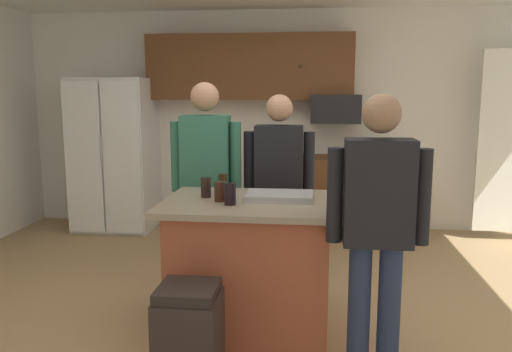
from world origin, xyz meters
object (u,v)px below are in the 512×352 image
at_px(person_host_foreground, 377,219).
at_px(microwave_over_range, 335,109).
at_px(refrigerator, 115,155).
at_px(glass_stout_tall, 230,194).
at_px(person_guest_left, 279,181).
at_px(glass_pilsner, 223,183).
at_px(serving_tray, 279,196).
at_px(trash_bin, 189,339).
at_px(glass_dark_ale, 206,187).
at_px(kitchen_island, 251,267).
at_px(person_guest_right, 206,174).
at_px(tumbler_amber, 220,191).

bearing_deg(person_host_foreground, microwave_over_range, -57.86).
relative_size(refrigerator, glass_stout_tall, 12.79).
distance_m(person_guest_left, glass_pilsner, 0.64).
distance_m(glass_stout_tall, serving_tray, 0.37).
xyz_separation_m(refrigerator, trash_bin, (1.71, -3.28, -0.60)).
distance_m(refrigerator, glass_dark_ale, 2.98).
xyz_separation_m(glass_dark_ale, trash_bin, (0.06, -0.79, -0.70)).
xyz_separation_m(microwave_over_range, person_guest_left, (-0.51, -1.90, -0.52)).
distance_m(kitchen_island, person_guest_left, 0.92).
relative_size(person_guest_right, glass_dark_ale, 12.51).
relative_size(glass_stout_tall, serving_tray, 0.32).
bearing_deg(person_guest_left, serving_tray, 13.88).
bearing_deg(tumbler_amber, person_host_foreground, -22.21).
relative_size(glass_dark_ale, serving_tray, 0.31).
xyz_separation_m(tumbler_amber, glass_dark_ale, (-0.12, 0.12, 0.00)).
xyz_separation_m(glass_dark_ale, serving_tray, (0.50, -0.00, -0.05)).
bearing_deg(person_guest_right, kitchen_island, 0.00).
distance_m(person_guest_left, trash_bin, 1.67).
distance_m(microwave_over_range, person_guest_right, 2.31).
xyz_separation_m(person_guest_left, tumbler_amber, (-0.33, -0.83, 0.07)).
distance_m(refrigerator, person_host_foreground, 4.06).
bearing_deg(person_guest_left, glass_pilsner, -25.59).
bearing_deg(tumbler_amber, person_guest_right, 108.85).
xyz_separation_m(refrigerator, microwave_over_range, (2.60, 0.12, 0.55)).
bearing_deg(microwave_over_range, kitchen_island, -103.46).
xyz_separation_m(person_guest_right, glass_pilsner, (0.21, -0.43, 0.00)).
bearing_deg(person_guest_left, tumbler_amber, -12.18).
distance_m(microwave_over_range, person_guest_left, 2.03).
relative_size(person_guest_left, glass_stout_tall, 11.54).
height_order(refrigerator, trash_bin, refrigerator).
distance_m(microwave_over_range, kitchen_island, 2.92).
height_order(person_guest_right, glass_dark_ale, person_guest_right).
bearing_deg(microwave_over_range, person_guest_left, -105.07).
distance_m(person_guest_right, glass_pilsner, 0.48).
relative_size(kitchen_island, trash_bin, 1.90).
bearing_deg(trash_bin, microwave_over_range, 75.24).
relative_size(glass_pilsner, serving_tray, 0.30).
distance_m(tumbler_amber, serving_tray, 0.40).
bearing_deg(glass_dark_ale, microwave_over_range, 69.79).
distance_m(person_host_foreground, serving_tray, 0.78).
relative_size(person_guest_right, trash_bin, 2.82).
relative_size(refrigerator, kitchen_island, 1.55).
xyz_separation_m(person_guest_right, tumbler_amber, (0.25, -0.74, 0.00)).
height_order(kitchen_island, person_guest_right, person_guest_right).
bearing_deg(tumbler_amber, person_guest_left, 68.37).
bearing_deg(kitchen_island, tumbler_amber, -167.16).
xyz_separation_m(serving_tray, trash_bin, (-0.44, -0.79, -0.65)).
relative_size(glass_pilsner, glass_dark_ale, 0.97).
distance_m(kitchen_island, person_host_foreground, 1.00).
distance_m(tumbler_amber, glass_dark_ale, 0.17).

